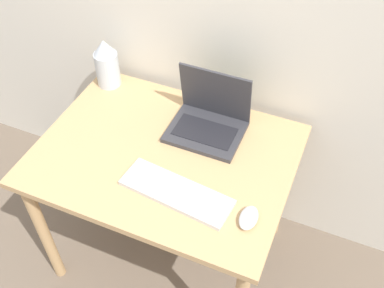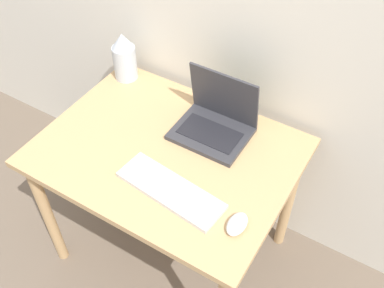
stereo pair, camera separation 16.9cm
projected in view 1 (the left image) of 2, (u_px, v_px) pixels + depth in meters
name	position (u px, v px, depth m)	size (l,w,h in m)	color
desk	(166.00, 169.00, 1.87)	(1.02, 0.77, 0.75)	tan
laptop	(209.00, 118.00, 1.86)	(0.30, 0.25, 0.26)	#333338
keyboard	(176.00, 192.00, 1.65)	(0.44, 0.18, 0.02)	silver
mouse	(249.00, 218.00, 1.56)	(0.06, 0.11, 0.03)	silver
vase	(107.00, 63.00, 2.02)	(0.11, 0.11, 0.24)	silver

